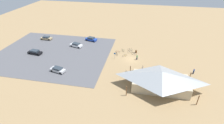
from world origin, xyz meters
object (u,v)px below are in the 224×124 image
(bike_pavilion, at_px, (161,79))
(bicycle_orange_yard_front, at_px, (134,71))
(bicycle_silver_by_bin, at_px, (134,54))
(car_white_end_stall, at_px, (76,45))
(visitor_crossing_yard, at_px, (126,74))
(bicycle_yellow_near_sign, at_px, (125,55))
(bicycle_green_yard_center, at_px, (123,50))
(bicycle_red_edge_south, at_px, (117,52))
(bicycle_teal_yard_right, at_px, (130,50))
(bicycle_purple_front_row, at_px, (127,72))
(car_black_near_entry, at_px, (35,52))
(bicycle_blue_yard_left, at_px, (142,68))
(car_tan_aisle_side, at_px, (46,38))
(trash_bin, at_px, (136,52))
(bicycle_white_edge_north, at_px, (130,52))
(lot_sign, at_px, (115,55))
(car_blue_mid_lot, at_px, (91,39))
(car_silver_far_end, at_px, (58,70))
(visitor_near_lot, at_px, (137,57))
(bicycle_black_near_porch, at_px, (117,54))
(visitor_by_pavilion, at_px, (194,71))

(bike_pavilion, relative_size, bicycle_orange_yard_front, 9.81)
(bicycle_silver_by_bin, xyz_separation_m, car_white_end_stall, (21.46, -1.97, 0.37))
(visitor_crossing_yard, bearing_deg, bicycle_orange_yard_front, -128.68)
(bicycle_yellow_near_sign, bearing_deg, bicycle_green_yard_center, -74.23)
(bicycle_orange_yard_front, height_order, bicycle_red_edge_south, bicycle_red_edge_south)
(bicycle_teal_yard_right, relative_size, car_white_end_stall, 0.35)
(bicycle_purple_front_row, bearing_deg, car_black_near_entry, -9.87)
(bicycle_yellow_near_sign, xyz_separation_m, visitor_crossing_yard, (-1.78, 11.19, 0.60))
(bike_pavilion, height_order, bicycle_orange_yard_front, bike_pavilion)
(bicycle_blue_yard_left, relative_size, car_tan_aisle_side, 0.36)
(trash_bin, xyz_separation_m, car_tan_aisle_side, (36.19, -4.35, 0.28))
(bicycle_yellow_near_sign, bearing_deg, bicycle_white_edge_north, -116.09)
(lot_sign, xyz_separation_m, bicycle_yellow_near_sign, (-2.97, -2.16, -1.05))
(car_blue_mid_lot, xyz_separation_m, car_tan_aisle_side, (17.98, 2.43, -0.03))
(lot_sign, distance_m, bicycle_red_edge_south, 4.48)
(car_blue_mid_lot, xyz_separation_m, visitor_crossing_yard, (-16.46, 21.32, 0.20))
(bicycle_red_edge_south, xyz_separation_m, bicycle_yellow_near_sign, (-2.79, 2.20, -0.01))
(bicycle_teal_yard_right, distance_m, car_tan_aisle_side, 34.14)
(bicycle_red_edge_south, distance_m, bicycle_silver_by_bin, 5.78)
(trash_bin, distance_m, car_silver_far_end, 26.49)
(bicycle_green_yard_center, xyz_separation_m, visitor_crossing_yard, (-2.81, 14.83, 0.60))
(bicycle_silver_by_bin, distance_m, visitor_near_lot, 3.44)
(bicycle_white_edge_north, relative_size, bicycle_black_near_porch, 1.08)
(car_blue_mid_lot, bearing_deg, car_white_end_stall, 58.92)
(bike_pavilion, xyz_separation_m, bicycle_black_near_porch, (13.38, -14.79, -2.36))
(bicycle_purple_front_row, height_order, car_silver_far_end, car_silver_far_end)
(car_black_near_entry, distance_m, car_silver_far_end, 15.10)
(car_blue_mid_lot, relative_size, car_tan_aisle_side, 1.09)
(bicycle_silver_by_bin, bearing_deg, trash_bin, -110.05)
(lot_sign, bearing_deg, bicycle_purple_front_row, 122.96)
(bicycle_red_edge_south, height_order, car_white_end_stall, car_white_end_stall)
(trash_bin, bearing_deg, bicycle_silver_by_bin, 69.95)
(bicycle_blue_yard_left, relative_size, car_blue_mid_lot, 0.33)
(trash_bin, bearing_deg, bicycle_orange_yard_front, 91.33)
(trash_bin, height_order, bicycle_green_yard_center, trash_bin)
(bicycle_green_yard_center, height_order, visitor_near_lot, visitor_near_lot)
(bicycle_purple_front_row, xyz_separation_m, bicycle_black_near_porch, (4.70, -10.27, -0.03))
(bicycle_green_yard_center, height_order, bicycle_white_edge_north, bicycle_white_edge_north)
(bicycle_black_near_porch, distance_m, visitor_by_pavilion, 23.97)
(bike_pavilion, height_order, car_tan_aisle_side, bike_pavilion)
(bicycle_blue_yard_left, xyz_separation_m, visitor_near_lot, (1.99, -5.00, 0.59))
(bicycle_teal_yard_right, bearing_deg, bicycle_yellow_near_sign, 74.09)
(bicycle_green_yard_center, distance_m, bicycle_silver_by_bin, 4.39)
(car_white_end_stall, relative_size, visitor_crossing_yard, 2.68)
(bike_pavilion, distance_m, car_tan_aisle_side, 48.59)
(trash_bin, height_order, car_tan_aisle_side, car_tan_aisle_side)
(car_white_end_stall, bearing_deg, bicycle_white_edge_north, 177.68)
(car_blue_mid_lot, bearing_deg, bicycle_green_yard_center, 154.57)
(bicycle_black_near_porch, bearing_deg, trash_bin, -155.71)
(bicycle_orange_yard_front, distance_m, visitor_near_lot, 7.34)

